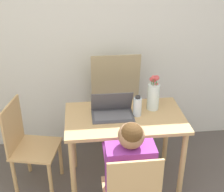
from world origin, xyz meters
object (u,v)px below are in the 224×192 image
laptop (112,110)px  flower_vase (153,95)px  chair_spare (28,146)px  water_bottle (137,106)px  person_seated (129,165)px

laptop → flower_vase: size_ratio=1.07×
chair_spare → water_bottle: bearing=-79.3°
chair_spare → laptop: 0.85m
person_seated → flower_vase: bearing=-116.0°
person_seated → laptop: bearing=-84.6°
person_seated → laptop: (-0.06, 0.60, 0.13)m
flower_vase → water_bottle: bearing=-148.2°
flower_vase → water_bottle: 0.20m
chair_spare → flower_vase: flower_vase is taller
laptop → person_seated: bearing=-84.7°
flower_vase → laptop: bearing=-169.2°
flower_vase → water_bottle: flower_vase is taller
chair_spare → flower_vase: size_ratio=2.55×
person_seated → flower_vase: 0.79m
water_bottle → chair_spare: bearing=177.4°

